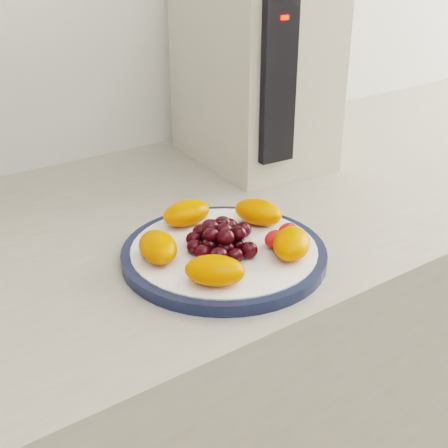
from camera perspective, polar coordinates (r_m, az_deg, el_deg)
plate_rim at (r=0.78m, az=0.00°, el=-2.79°), size 0.26×0.26×0.01m
plate_face at (r=0.78m, az=0.00°, el=-2.73°), size 0.23×0.23×0.02m
appliance_body at (r=1.08m, az=2.74°, el=14.27°), size 0.21×0.28×0.33m
appliance_panel at (r=0.95m, az=4.93°, el=12.76°), size 0.06×0.02×0.24m
appliance_led at (r=0.92m, az=5.55°, el=18.28°), size 0.01×0.01×0.01m
fruit_plate at (r=0.77m, az=0.06°, el=-1.13°), size 0.22×0.21×0.03m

